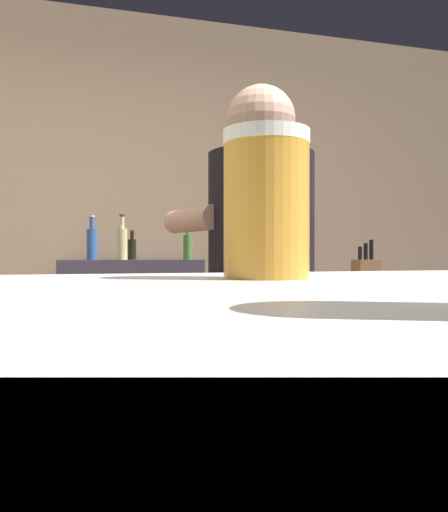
# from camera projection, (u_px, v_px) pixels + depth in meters

# --- Properties ---
(wall_back) EXTENTS (5.20, 0.10, 2.70)m
(wall_back) POSITION_uv_depth(u_px,v_px,m) (128.00, 219.00, 3.58)
(wall_back) COLOR #9B7F61
(wall_back) RESTS_ON ground
(prep_counter) EXTENTS (2.10, 0.60, 0.89)m
(prep_counter) POSITION_uv_depth(u_px,v_px,m) (258.00, 418.00, 2.22)
(prep_counter) COLOR brown
(prep_counter) RESTS_ON ground
(back_shelf) EXTENTS (0.85, 0.36, 1.08)m
(back_shelf) POSITION_uv_depth(u_px,v_px,m) (130.00, 348.00, 3.31)
(back_shelf) COLOR #3C3340
(back_shelf) RESTS_ON ground
(bartender) EXTENTS (0.47, 0.54, 1.66)m
(bartender) POSITION_uv_depth(u_px,v_px,m) (262.00, 304.00, 1.74)
(bartender) COLOR #30282F
(bartender) RESTS_ON ground
(knife_block) EXTENTS (0.10, 0.08, 0.29)m
(knife_block) POSITION_uv_depth(u_px,v_px,m) (366.00, 281.00, 2.37)
(knife_block) COLOR brown
(knife_block) RESTS_ON prep_counter
(mixing_bowl) EXTENTS (0.16, 0.16, 0.04)m
(mixing_bowl) POSITION_uv_depth(u_px,v_px,m) (100.00, 306.00, 2.13)
(mixing_bowl) COLOR silver
(mixing_bowl) RESTS_ON prep_counter
(chefs_knife) EXTENTS (0.24, 0.09, 0.01)m
(chefs_knife) POSITION_uv_depth(u_px,v_px,m) (291.00, 308.00, 2.21)
(chefs_knife) COLOR silver
(chefs_knife) RESTS_ON prep_counter
(pint_glass_near) EXTENTS (0.08, 0.08, 0.14)m
(pint_glass_near) POSITION_uv_depth(u_px,v_px,m) (266.00, 204.00, 0.50)
(pint_glass_near) COLOR gold
(pint_glass_near) RESTS_ON bar_counter
(bottle_vinegar) EXTENTS (0.06, 0.06, 0.22)m
(bottle_vinegar) POSITION_uv_depth(u_px,v_px,m) (188.00, 246.00, 3.35)
(bottle_vinegar) COLOR #457D38
(bottle_vinegar) RESTS_ON back_shelf
(bottle_soy) EXTENTS (0.06, 0.06, 0.27)m
(bottle_soy) POSITION_uv_depth(u_px,v_px,m) (92.00, 242.00, 3.31)
(bottle_soy) COLOR #2F5B9E
(bottle_soy) RESTS_ON back_shelf
(bottle_hot_sauce) EXTENTS (0.05, 0.05, 0.18)m
(bottle_hot_sauce) POSITION_uv_depth(u_px,v_px,m) (132.00, 248.00, 3.31)
(bottle_hot_sauce) COLOR black
(bottle_hot_sauce) RESTS_ON back_shelf
(bottle_olive_oil) EXTENTS (0.06, 0.06, 0.27)m
(bottle_olive_oil) POSITION_uv_depth(u_px,v_px,m) (122.00, 242.00, 3.20)
(bottle_olive_oil) COLOR #D9D489
(bottle_olive_oil) RESTS_ON back_shelf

